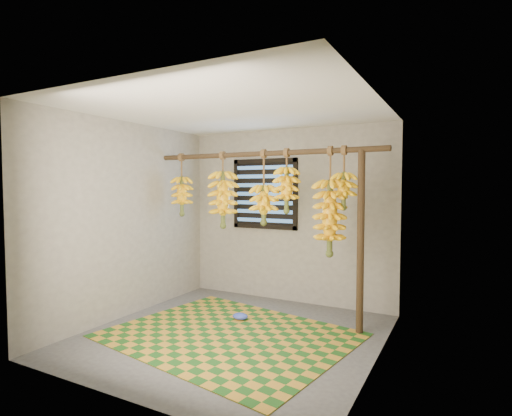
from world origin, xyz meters
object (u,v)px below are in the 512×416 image
Objects in this scene: banana_bunch_a at (182,196)px; plastic_bag at (240,316)px; banana_bunch_b at (223,199)px; banana_bunch_f at (344,191)px; banana_bunch_e at (330,218)px; banana_bunch_c at (264,204)px; support_post at (361,242)px; banana_bunch_d at (287,190)px; woven_mat at (229,335)px.

plastic_bag is at bearing -13.05° from banana_bunch_a.
banana_bunch_f is (1.57, 0.00, 0.12)m from banana_bunch_b.
plastic_bag is 1.60m from banana_bunch_e.
banana_bunch_c is 0.74× the size of banana_bunch_e.
banana_bunch_a and banana_bunch_f have the same top height.
support_post is 2.65× the size of banana_bunch_d.
banana_bunch_e and banana_bunch_f have the same top height.
banana_bunch_d is at bearing 0.00° from banana_bunch_b.
banana_bunch_e is at bearing 0.00° from banana_bunch_d.
banana_bunch_b is at bearing 148.15° from plastic_bag.
banana_bunch_b reaches higher than support_post.
woven_mat is 1.76m from banana_bunch_d.
banana_bunch_b is (-1.76, -0.00, 0.44)m from support_post.
banana_bunch_a is 2.09m from banana_bunch_e.
plastic_bag is 0.20× the size of banana_bunch_b.
banana_bunch_c is at bearing 85.99° from woven_mat.
banana_bunch_a is at bearing 180.00° from banana_bunch_c.
banana_bunch_b is at bearing 180.00° from banana_bunch_f.
banana_bunch_e is (1.41, 0.00, -0.19)m from banana_bunch_b.
banana_bunch_d reaches higher than plastic_bag.
banana_bunch_b is 0.59m from banana_bunch_c.
banana_bunch_b is 0.89m from banana_bunch_d.
support_post is at bearing 0.00° from banana_bunch_f.
banana_bunch_d is 0.61m from banana_bunch_e.
support_post is 2.39× the size of banana_bunch_a.
banana_bunch_b is 1.42m from banana_bunch_e.
woven_mat is 2.71× the size of banana_bunch_c.
plastic_bag is 0.28× the size of banana_bunch_f.
banana_bunch_c is 0.84m from banana_bunch_e.
banana_bunch_f reaches higher than plastic_bag.
banana_bunch_a is 0.69× the size of banana_bunch_e.
banana_bunch_f is at bearing -0.00° from banana_bunch_e.
banana_bunch_b is 1.28× the size of banana_bunch_d.
woven_mat is 2.53× the size of banana_bunch_b.
banana_bunch_f is at bearing -0.00° from banana_bunch_a.
support_post is 2.47m from banana_bunch_a.
banana_bunch_c is at bearing 180.00° from banana_bunch_e.
banana_bunch_a is (-1.05, 0.24, 1.43)m from plastic_bag.
banana_bunch_c reaches higher than plastic_bag.
woven_mat is at bearing -94.01° from banana_bunch_c.
banana_bunch_e is at bearing 180.00° from banana_bunch_f.
banana_bunch_c is at bearing 0.00° from banana_bunch_b.
banana_bunch_c is at bearing 180.00° from banana_bunch_f.
banana_bunch_d is at bearing -0.00° from banana_bunch_a.
banana_bunch_a is 0.93× the size of banana_bunch_c.
banana_bunch_b reaches higher than woven_mat.
banana_bunch_d reaches higher than woven_mat.
banana_bunch_a is at bearing 180.00° from banana_bunch_b.
banana_bunch_e reaches higher than support_post.
banana_bunch_e is (1.02, 0.24, 1.21)m from plastic_bag.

